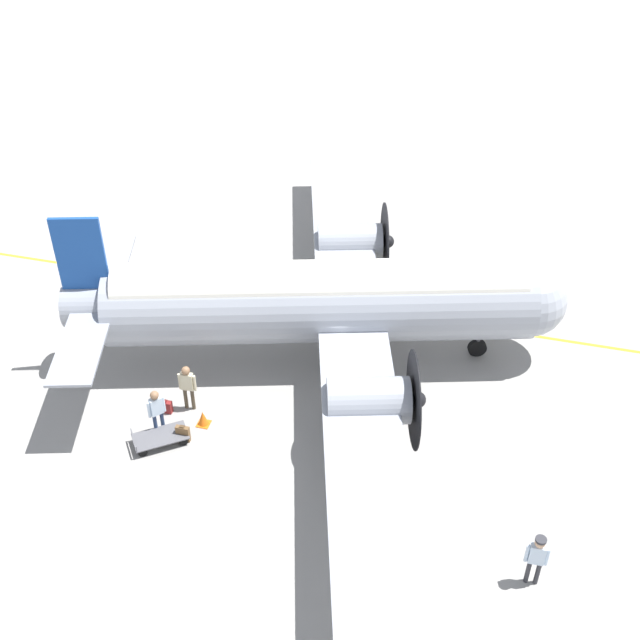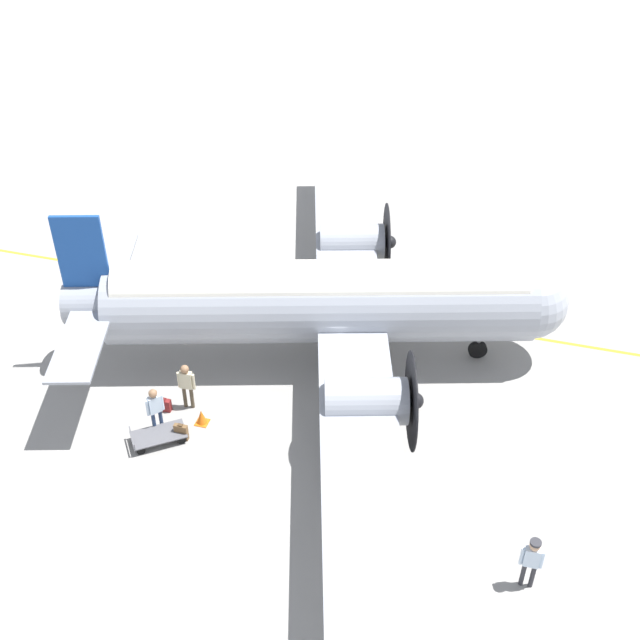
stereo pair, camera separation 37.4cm
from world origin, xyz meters
TOP-DOWN VIEW (x-y plane):
  - ground_plane at (0.00, 0.00)m, footprint 300.00×300.00m
  - apron_line_eastwest at (0.00, -3.40)m, footprint 120.00×0.16m
  - apron_line_northsouth at (10.81, 0.00)m, footprint 0.16×120.00m
  - airliner_main at (-0.44, -0.13)m, footprint 17.93×27.20m
  - crew_foreground at (-8.06, 7.85)m, footprint 0.63×0.32m
  - passenger_boarding at (4.15, 5.10)m, footprint 0.44×0.49m
  - ramp_agent at (3.63, 3.74)m, footprint 0.63×0.29m
  - suitcase_near_door at (3.26, 5.24)m, footprint 0.45×0.16m
  - suitcase_upright_spare at (4.39, 4.13)m, footprint 0.50×0.20m
  - baggage_cart at (3.94, 5.56)m, footprint 1.95×1.77m
  - traffic_cone at (2.90, 4.37)m, footprint 0.43×0.43m

SIDE VIEW (x-z plane):
  - ground_plane at x=0.00m, z-range 0.00..0.00m
  - apron_line_eastwest at x=0.00m, z-range 0.00..0.01m
  - apron_line_northsouth at x=10.81m, z-range 0.00..0.01m
  - suitcase_upright_spare at x=4.39m, z-range -0.02..0.49m
  - traffic_cone at x=2.90m, z-range -0.02..0.54m
  - baggage_cart at x=3.94m, z-range -0.01..0.55m
  - suitcase_near_door at x=3.26m, z-range -0.02..0.62m
  - passenger_boarding at x=4.15m, z-range 0.20..2.01m
  - ramp_agent at x=3.63m, z-range 0.21..2.04m
  - crew_foreground at x=-8.06m, z-range 0.24..2.09m
  - airliner_main at x=-0.44m, z-range -0.43..5.65m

